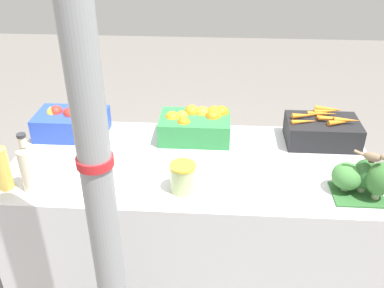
% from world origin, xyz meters
% --- Properties ---
extents(ground_plane, '(10.00, 10.00, 0.00)m').
position_xyz_m(ground_plane, '(0.00, 0.00, 0.00)').
color(ground_plane, slate).
extents(market_table, '(1.79, 0.80, 0.80)m').
position_xyz_m(market_table, '(0.00, 0.00, 0.40)').
color(market_table, silver).
rests_on(market_table, ground_plane).
extents(support_pole, '(0.12, 0.12, 2.26)m').
position_xyz_m(support_pole, '(-0.25, -0.71, 1.13)').
color(support_pole, gray).
rests_on(support_pole, ground_plane).
extents(apple_crate, '(0.37, 0.24, 0.16)m').
position_xyz_m(apple_crate, '(-0.67, 0.24, 0.88)').
color(apple_crate, '#2847B7').
rests_on(apple_crate, market_table).
extents(orange_crate, '(0.37, 0.24, 0.17)m').
position_xyz_m(orange_crate, '(0.01, 0.25, 0.88)').
color(orange_crate, '#2D8442').
rests_on(orange_crate, market_table).
extents(carrot_crate, '(0.37, 0.24, 0.17)m').
position_xyz_m(carrot_crate, '(0.67, 0.24, 0.87)').
color(carrot_crate, black).
rests_on(carrot_crate, market_table).
extents(broccoli_pile, '(0.24, 0.19, 0.18)m').
position_xyz_m(broccoli_pile, '(0.75, -0.22, 0.89)').
color(broccoli_pile, '#2D602D').
rests_on(broccoli_pile, market_table).
extents(juice_bottle_golden, '(0.07, 0.07, 0.27)m').
position_xyz_m(juice_bottle_golden, '(-0.82, -0.27, 0.92)').
color(juice_bottle_golden, gold).
rests_on(juice_bottle_golden, market_table).
extents(juice_bottle_cloudy, '(0.07, 0.07, 0.28)m').
position_xyz_m(juice_bottle_cloudy, '(-0.70, -0.27, 0.92)').
color(juice_bottle_cloudy, beige).
rests_on(juice_bottle_cloudy, market_table).
extents(pickle_jar, '(0.12, 0.12, 0.13)m').
position_xyz_m(pickle_jar, '(-0.02, -0.24, 0.87)').
color(pickle_jar, '#B2C684').
rests_on(pickle_jar, market_table).
extents(sparrow_bird, '(0.13, 0.07, 0.05)m').
position_xyz_m(sparrow_bird, '(0.77, -0.25, 1.01)').
color(sparrow_bird, '#4C3D2D').
rests_on(sparrow_bird, broccoli_pile).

